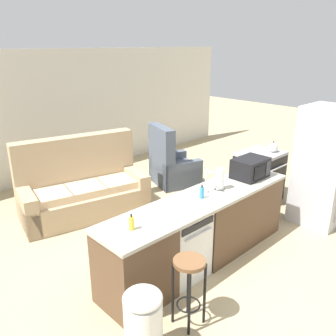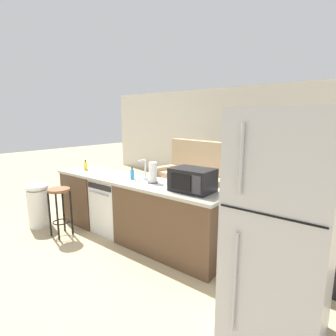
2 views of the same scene
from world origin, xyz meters
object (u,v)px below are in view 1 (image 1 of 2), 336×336
object	(u,v)px
soap_bottle	(202,192)
bar_stool	(189,278)
kettle	(273,147)
dishwasher	(179,244)
couch	(82,190)
microwave	(250,168)
dish_soap_bottle	(132,223)
armchair	(171,167)
stove_range	(259,176)
paper_towel_roll	(220,179)
refrigerator	(324,166)
trash_bin	(143,326)

from	to	relation	value
soap_bottle	bar_stool	world-z (taller)	soap_bottle
kettle	bar_stool	size ratio (longest dim) A/B	0.28
dishwasher	couch	bearing A→B (deg)	88.44
soap_bottle	microwave	bearing A→B (deg)	-0.28
soap_bottle	dish_soap_bottle	size ratio (longest dim) A/B	1.00
bar_stool	armchair	distance (m)	3.81
stove_range	paper_towel_roll	distance (m)	1.99
paper_towel_roll	dish_soap_bottle	size ratio (longest dim) A/B	1.60
paper_towel_roll	bar_stool	xyz separation A→B (m)	(-1.29, -0.66, -0.50)
kettle	couch	bearing A→B (deg)	145.06
dishwasher	armchair	world-z (taller)	armchair
soap_bottle	armchair	world-z (taller)	armchair
refrigerator	couch	size ratio (longest dim) A/B	0.86
refrigerator	soap_bottle	xyz separation A→B (m)	(-2.21, 0.55, 0.05)
dish_soap_bottle	armchair	size ratio (longest dim) A/B	0.15
soap_bottle	armchair	size ratio (longest dim) A/B	0.15
bar_stool	couch	size ratio (longest dim) A/B	0.34
stove_range	bar_stool	distance (m)	3.33
refrigerator	dish_soap_bottle	size ratio (longest dim) A/B	10.45
dishwasher	microwave	size ratio (longest dim) A/B	1.68
stove_range	microwave	bearing A→B (deg)	-154.86
dishwasher	microwave	distance (m)	1.56
dish_soap_bottle	bar_stool	xyz separation A→B (m)	(0.20, -0.62, -0.44)
microwave	armchair	xyz separation A→B (m)	(0.59, 2.21, -0.69)
dishwasher	trash_bin	distance (m)	1.31
soap_bottle	paper_towel_roll	bearing A→B (deg)	2.89
dish_soap_bottle	trash_bin	xyz separation A→B (m)	(-0.41, -0.65, -0.59)
stove_range	refrigerator	bearing A→B (deg)	-90.01
couch	armchair	bearing A→B (deg)	-3.12
paper_towel_roll	trash_bin	bearing A→B (deg)	-159.95
refrigerator	paper_towel_roll	size ratio (longest dim) A/B	6.52
microwave	couch	xyz separation A→B (m)	(-1.37, 2.31, -0.65)
dishwasher	microwave	world-z (taller)	microwave
refrigerator	armchair	distance (m)	2.87
stove_range	soap_bottle	size ratio (longest dim) A/B	5.11
dish_soap_bottle	microwave	bearing A→B (deg)	0.43
kettle	trash_bin	distance (m)	4.09
refrigerator	dishwasher	bearing A→B (deg)	168.07
soap_bottle	kettle	distance (m)	2.41
paper_towel_roll	bar_stool	distance (m)	1.53
refrigerator	armchair	xyz separation A→B (m)	(-0.58, 2.76, -0.57)
kettle	armchair	xyz separation A→B (m)	(-0.75, 1.78, -0.64)
dishwasher	stove_range	size ratio (longest dim) A/B	0.93
dishwasher	paper_towel_roll	distance (m)	0.99
dish_soap_bottle	trash_bin	distance (m)	0.98
kettle	couch	world-z (taller)	couch
paper_towel_roll	dish_soap_bottle	xyz separation A→B (m)	(-1.49, -0.04, -0.07)
refrigerator	paper_towel_roll	distance (m)	1.92
refrigerator	soap_bottle	bearing A→B (deg)	165.93
stove_range	kettle	size ratio (longest dim) A/B	4.39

